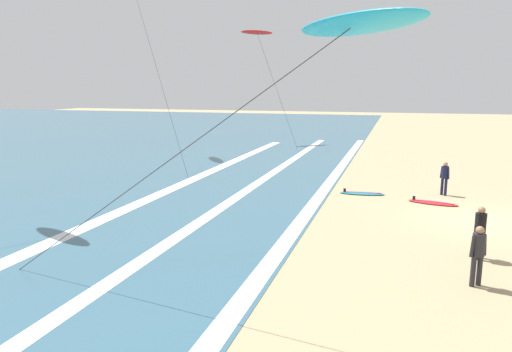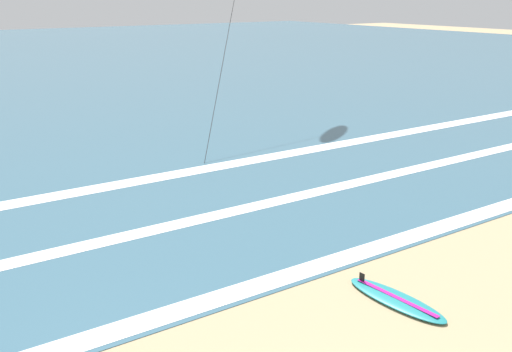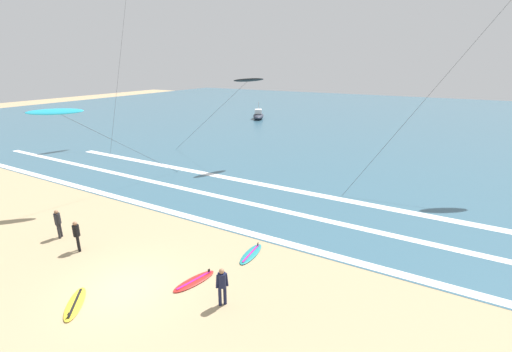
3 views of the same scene
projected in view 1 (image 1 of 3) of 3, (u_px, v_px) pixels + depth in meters
name	position (u px, v px, depth m)	size (l,w,h in m)	color
ground_plane	(485.00, 221.00, 17.70)	(160.00, 160.00, 0.00)	tan
wave_foam_shoreline	(302.00, 219.00, 17.88)	(57.06, 0.56, 0.01)	white
wave_foam_mid_break	(215.00, 211.00, 19.02)	(55.10, 0.55, 0.01)	white
wave_foam_outer_break	(157.00, 195.00, 21.86)	(44.84, 0.73, 0.01)	white
surfer_foreground_main	(480.00, 228.00, 13.63)	(0.50, 0.32, 1.60)	black
surfer_mid_group	(478.00, 250.00, 11.73)	(0.36, 0.47, 1.60)	#232328
surfer_background_far	(445.00, 175.00, 21.76)	(0.40, 0.44, 1.60)	#141938
surfboard_near_water	(433.00, 203.00, 20.31)	(1.07, 2.18, 0.25)	red
surfboard_foreground_flat	(362.00, 193.00, 22.13)	(0.78, 2.15, 0.25)	teal
kite_red_low_near	(257.00, 33.00, 41.85)	(5.31, 6.20, 10.19)	red
kite_cyan_high_left	(354.00, 26.00, 8.31)	(2.74, 10.59, 6.37)	#23A8C6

